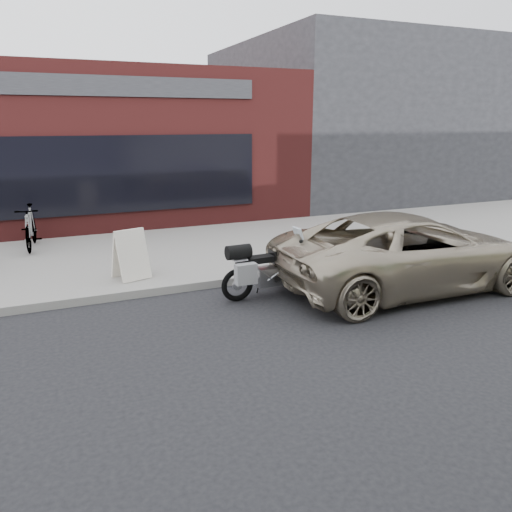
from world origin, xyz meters
The scene contains 8 objects.
ground centered at (0.00, 0.00, 0.00)m, with size 120.00×120.00×0.00m, color black.
near_sidewalk centered at (0.00, 7.00, 0.07)m, with size 44.00×6.00×0.15m, color gray.
storefront centered at (-2.00, 13.98, 2.25)m, with size 14.00×10.07×4.50m.
neighbour_building centered at (10.00, 14.00, 3.00)m, with size 10.00×10.00×6.00m, color #27282C.
motorcycle centered at (0.84, 3.19, 0.52)m, with size 1.92×0.67×1.22m.
minivan centered at (3.50, 2.60, 0.71)m, with size 2.36×5.11×1.42m, color tan.
bicycle_rear centered at (-3.00, 8.01, 0.66)m, with size 0.48×1.70×1.02m, color gray.
sandwich_sign centered at (-1.25, 4.80, 0.62)m, with size 0.72×0.69×0.95m.
Camera 1 is at (-2.65, -4.52, 3.06)m, focal length 35.00 mm.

